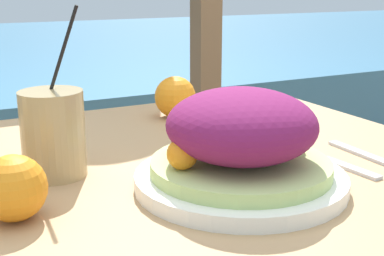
# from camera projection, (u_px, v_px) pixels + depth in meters

# --- Properties ---
(patio_table) EXTENTS (0.94, 0.87, 0.71)m
(patio_table) POSITION_uv_depth(u_px,v_px,m) (178.00, 237.00, 0.79)
(patio_table) COLOR tan
(patio_table) RESTS_ON ground_plane
(railing_fence) EXTENTS (2.80, 0.08, 1.11)m
(railing_fence) POSITION_uv_depth(u_px,v_px,m) (52.00, 54.00, 1.38)
(railing_fence) COLOR brown
(railing_fence) RESTS_ON ground_plane
(salad_plate) EXTENTS (0.28, 0.28, 0.13)m
(salad_plate) POSITION_uv_depth(u_px,v_px,m) (241.00, 146.00, 0.70)
(salad_plate) COLOR white
(salad_plate) RESTS_ON patio_table
(drink_glass) EXTENTS (0.09, 0.09, 0.24)m
(drink_glass) POSITION_uv_depth(u_px,v_px,m) (53.00, 134.00, 0.74)
(drink_glass) COLOR tan
(drink_glass) RESTS_ON patio_table
(fork) EXTENTS (0.03, 0.18, 0.00)m
(fork) POSITION_uv_depth(u_px,v_px,m) (331.00, 161.00, 0.81)
(fork) COLOR silver
(fork) RESTS_ON patio_table
(knife) EXTENTS (0.02, 0.18, 0.00)m
(knife) POSITION_uv_depth(u_px,v_px,m) (371.00, 157.00, 0.83)
(knife) COLOR silver
(knife) RESTS_ON patio_table
(orange_near_basket) EXTENTS (0.08, 0.08, 0.08)m
(orange_near_basket) POSITION_uv_depth(u_px,v_px,m) (13.00, 188.00, 0.61)
(orange_near_basket) COLOR orange
(orange_near_basket) RESTS_ON patio_table
(orange_near_glass) EXTENTS (0.08, 0.08, 0.08)m
(orange_near_glass) POSITION_uv_depth(u_px,v_px,m) (175.00, 97.00, 1.07)
(orange_near_glass) COLOR orange
(orange_near_glass) RESTS_ON patio_table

